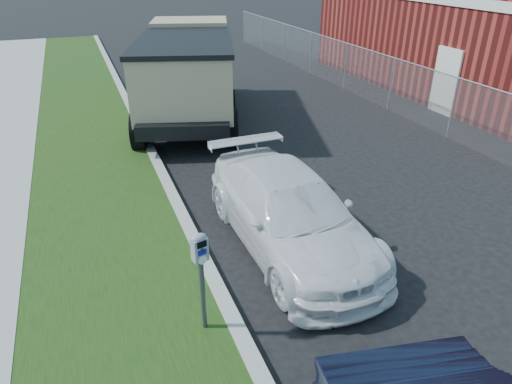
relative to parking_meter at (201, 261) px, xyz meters
name	(u,v)px	position (x,y,z in m)	size (l,w,h in m)	color
ground	(344,249)	(3.03, 1.12, -1.29)	(120.00, 120.00, 0.00)	black
streetside	(27,251)	(-2.54, 3.12, -1.23)	(6.12, 50.00, 0.15)	gray
chainlink_fence	(392,74)	(9.03, 8.12, -0.03)	(0.06, 30.06, 30.00)	slate
brick_building	(506,34)	(15.02, 9.12, 0.83)	(9.20, 14.20, 4.17)	maroon
parking_meter	(201,261)	(0.00, 0.00, 0.00)	(0.25, 0.19, 1.58)	#3F4247
white_wagon	(290,212)	(2.13, 1.66, -0.59)	(1.98, 4.86, 1.41)	silver
dump_truck	(189,69)	(2.31, 9.94, 0.31)	(4.68, 7.73, 2.85)	black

